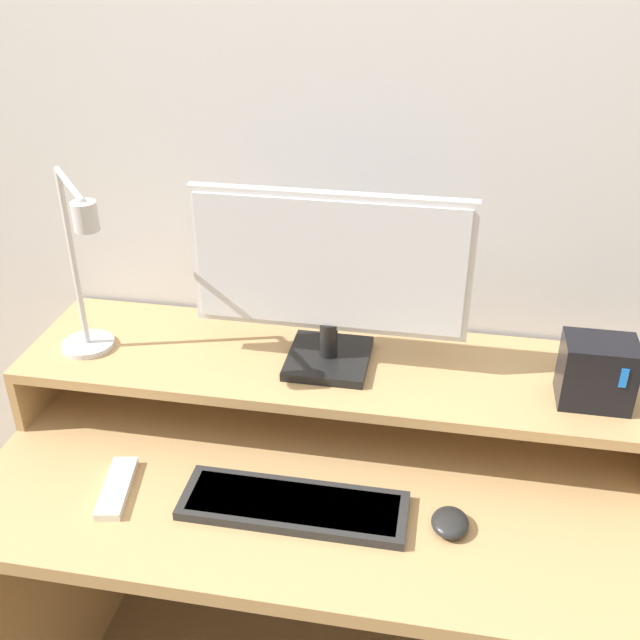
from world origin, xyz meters
name	(u,v)px	position (x,y,z in m)	size (l,w,h in m)	color
wall_back	(351,167)	(0.00, 0.70, 1.25)	(6.00, 0.05, 2.50)	silver
desk	(319,548)	(0.00, 0.33, 0.54)	(1.28, 0.66, 0.76)	tan
monitor_shelf	(333,369)	(0.00, 0.50, 0.89)	(1.28, 0.33, 0.14)	tan
monitor	(329,275)	(-0.01, 0.49, 1.10)	(0.54, 0.18, 0.36)	black
desk_lamp	(83,284)	(-0.47, 0.40, 1.08)	(0.20, 0.23, 0.39)	silver
router_dock	(597,372)	(0.50, 0.45, 0.97)	(0.13, 0.10, 0.13)	black
keyboard	(294,505)	(-0.02, 0.21, 0.77)	(0.41, 0.13, 0.02)	#282828
mouse	(450,523)	(0.26, 0.21, 0.78)	(0.07, 0.08, 0.03)	black
remote_control	(117,488)	(-0.36, 0.20, 0.77)	(0.08, 0.16, 0.02)	white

